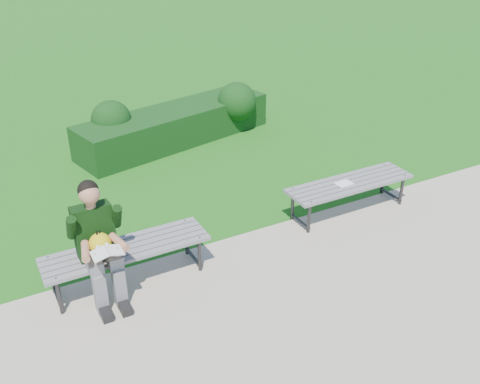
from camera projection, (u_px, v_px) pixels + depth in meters
ground at (225, 240)px, 6.74m from camera, size 80.00×80.00×0.00m
walkway at (303, 324)px, 5.37m from camera, size 30.00×3.50×0.02m
hedge at (177, 121)px, 9.43m from camera, size 3.70×1.70×0.93m
bench_left at (126, 251)px, 5.79m from camera, size 1.80×0.50×0.46m
bench_right at (350, 186)px, 7.16m from camera, size 1.80×0.50×0.46m
seated_boy at (98, 240)px, 5.45m from camera, size 0.56×0.76×1.31m
paper_sheet at (344, 183)px, 7.09m from camera, size 0.23×0.17×0.01m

